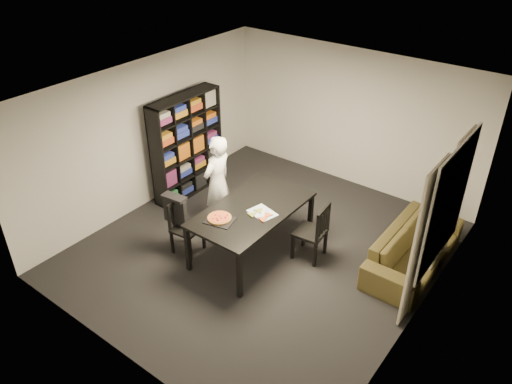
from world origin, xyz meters
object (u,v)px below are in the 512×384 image
Objects in this scene: chair_right at (316,229)px; baking_tray at (220,220)px; dining_table at (252,212)px; person at (217,183)px; chair_left at (182,223)px; bookshelf at (187,145)px; pepperoni_pizza at (219,218)px; sofa at (414,248)px.

baking_tray is (-1.03, -1.00, 0.28)m from chair_right.
person is (-0.89, 0.23, 0.08)m from dining_table.
baking_tray is at bearing -91.24° from chair_left.
chair_left is (1.17, -1.36, -0.45)m from bookshelf.
dining_table is at bearing 72.85° from baking_tray.
pepperoni_pizza reaches higher than baking_tray.
baking_tray reaches higher than sofa.
chair_right is 0.46× the size of sofa.
baking_tray is at bearing -52.10° from chair_right.
bookshelf is 2.21m from dining_table.
bookshelf is 0.97× the size of dining_table.
person reaches higher than pepperoni_pizza.
pepperoni_pizza is (0.70, 0.08, 0.34)m from chair_left.
person is at bearing 132.91° from baking_tray.
pepperoni_pizza is at bearing 41.19° from person.
person reaches higher than sofa.
pepperoni_pizza is (-0.03, 0.03, 0.02)m from baking_tray.
sofa is at bearing 106.67° from person.
chair_right is 2.72× the size of pepperoni_pizza.
dining_table is 0.92m from person.
bookshelf reaches higher than baking_tray.
bookshelf is 4.75× the size of baking_tray.
chair_right is 1.79m from person.
dining_table is 2.51m from sofa.
baking_tray is (-0.17, -0.55, 0.08)m from dining_table.
dining_table is 0.99m from chair_right.
bookshelf is 1.85m from chair_left.
chair_right is at bearing 42.45° from pepperoni_pizza.
person is (-1.76, -0.22, 0.28)m from chair_right.
dining_table is 5.58× the size of pepperoni_pizza.
baking_tray is at bearing 127.55° from sofa.
chair_right reaches higher than baking_tray.
person is 3.23m from sofa.
chair_left is 0.90m from person.
chair_left is at bearing -2.14° from person.
dining_table is 0.58m from baking_tray.
chair_right is 1.51m from sofa.
bookshelf reaches higher than sofa.
bookshelf reaches higher than dining_table.
person is 1.02m from pepperoni_pizza.
bookshelf is 1.29m from person.
sofa is (2.14, 1.23, -0.44)m from dining_table.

